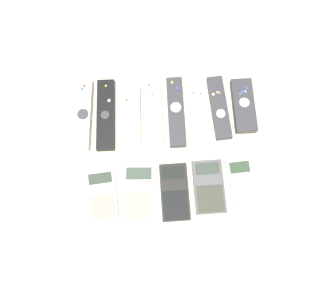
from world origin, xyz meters
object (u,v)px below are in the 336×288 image
at_px(remote_3, 154,110).
at_px(calculator_0, 102,195).
at_px(calculator_1, 139,193).
at_px(calculator_3, 209,187).
at_px(remote_1, 106,115).
at_px(remote_6, 219,108).
at_px(remote_4, 176,112).
at_px(calculator_2, 175,192).
at_px(calculator_4, 242,185).
at_px(remote_5, 198,111).
at_px(remote_7, 243,106).
at_px(remote_0, 84,115).
at_px(remote_2, 130,114).

relative_size(remote_3, calculator_0, 1.39).
bearing_deg(calculator_1, calculator_3, 4.57).
distance_m(remote_1, remote_6, 0.32).
relative_size(remote_4, calculator_2, 1.36).
bearing_deg(calculator_3, calculator_4, -1.01).
relative_size(remote_1, remote_5, 1.37).
distance_m(remote_1, remote_7, 0.39).
relative_size(remote_5, calculator_0, 1.12).
xyz_separation_m(remote_1, remote_6, (0.32, -0.00, -0.00)).
relative_size(remote_4, remote_7, 1.29).
distance_m(remote_4, calculator_1, 0.25).
distance_m(remote_4, remote_7, 0.19).
height_order(calculator_1, calculator_4, calculator_4).
distance_m(remote_0, remote_1, 0.06).
distance_m(remote_1, remote_3, 0.14).
bearing_deg(calculator_2, remote_7, 46.97).
distance_m(remote_7, calculator_4, 0.23).
bearing_deg(calculator_1, remote_2, 96.99).
bearing_deg(remote_3, remote_7, -0.35).
xyz_separation_m(remote_5, calculator_4, (0.10, -0.22, -0.00)).
bearing_deg(calculator_0, calculator_2, -5.46).
bearing_deg(calculator_2, remote_0, 135.61).
distance_m(remote_1, calculator_1, 0.24).
distance_m(remote_3, calculator_0, 0.28).
distance_m(remote_2, calculator_2, 0.25).
relative_size(calculator_0, calculator_3, 0.97).
height_order(remote_7, calculator_3, remote_7).
height_order(remote_0, remote_4, remote_4).
height_order(remote_5, calculator_4, remote_5).
bearing_deg(calculator_1, calculator_4, 3.92).
xyz_separation_m(remote_0, remote_3, (0.20, 0.00, -0.00)).
height_order(remote_2, calculator_2, remote_2).
xyz_separation_m(remote_0, calculator_1, (0.14, -0.23, -0.01)).
xyz_separation_m(remote_7, calculator_0, (-0.41, -0.23, -0.01)).
height_order(remote_4, remote_7, remote_7).
relative_size(remote_2, remote_6, 0.85).
relative_size(remote_1, remote_2, 1.30).
distance_m(remote_2, calculator_1, 0.22).
bearing_deg(remote_5, remote_1, 178.92).
relative_size(remote_2, remote_4, 0.79).
relative_size(calculator_0, calculator_1, 0.88).
bearing_deg(remote_1, remote_7, 1.27).
bearing_deg(remote_7, remote_0, -179.38).
xyz_separation_m(remote_4, remote_7, (0.19, 0.00, 0.00)).
distance_m(remote_5, remote_6, 0.06).
relative_size(remote_3, calculator_3, 1.35).
bearing_deg(calculator_4, remote_5, 111.70).
height_order(remote_1, calculator_0, remote_1).
height_order(remote_1, calculator_2, remote_1).
relative_size(remote_6, calculator_3, 1.35).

